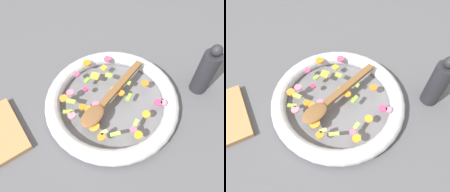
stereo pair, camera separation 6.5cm
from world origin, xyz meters
TOP-DOWN VIEW (x-y plane):
  - ground_plane at (0.00, 0.00)m, footprint 4.00×4.00m
  - skillet at (0.00, 0.00)m, footprint 0.45×0.45m
  - chopped_vegetables at (0.01, 0.02)m, footprint 0.37×0.30m
  - wooden_spoon at (-0.01, 0.02)m, footprint 0.14×0.31m
  - pepper_mill at (-0.12, -0.30)m, footprint 0.06×0.06m

SIDE VIEW (x-z plane):
  - ground_plane at x=0.00m, z-range 0.00..0.00m
  - skillet at x=0.00m, z-range 0.00..0.05m
  - chopped_vegetables at x=0.01m, z-range 0.05..0.06m
  - wooden_spoon at x=-0.01m, z-range 0.06..0.07m
  - pepper_mill at x=-0.12m, z-range -0.01..0.19m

